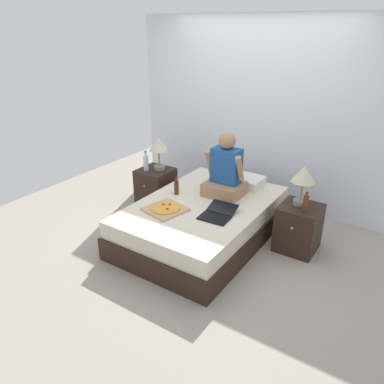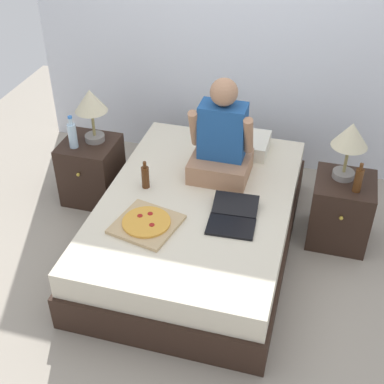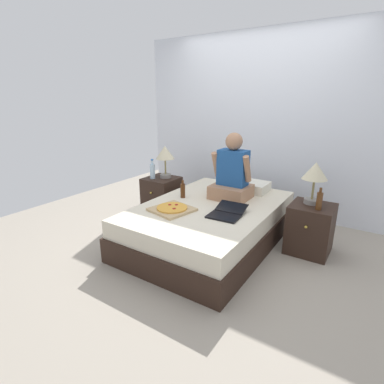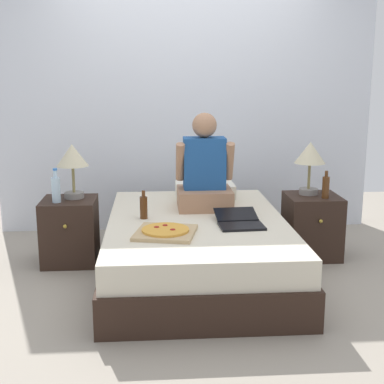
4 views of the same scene
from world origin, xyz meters
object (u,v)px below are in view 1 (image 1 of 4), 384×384
object	(u,v)px
laptop	(217,214)
bed	(203,221)
water_bottle	(146,163)
person_seated	(225,172)
beer_bottle_on_bed	(176,187)
nightstand_left	(156,187)
pizza_box	(165,209)
lamp_on_left_nightstand	(159,146)
nightstand_right	(298,228)
beer_bottle	(306,203)
lamp_on_right_nightstand	(304,177)

from	to	relation	value
laptop	bed	bearing A→B (deg)	147.70
water_bottle	laptop	distance (m)	1.50
person_seated	beer_bottle_on_bed	bearing A→B (deg)	-147.43
nightstand_left	beer_bottle_on_bed	bearing A→B (deg)	-29.91
water_bottle	person_seated	world-z (taller)	person_seated
bed	beer_bottle_on_bed	xyz separation A→B (m)	(-0.40, 0.03, 0.33)
person_seated	pizza_box	bearing A→B (deg)	-114.66
lamp_on_left_nightstand	water_bottle	bearing A→B (deg)	-130.60
bed	nightstand_left	world-z (taller)	nightstand_left
pizza_box	person_seated	bearing A→B (deg)	65.34
nightstand_right	pizza_box	size ratio (longest dim) A/B	1.13
beer_bottle	laptop	distance (m)	0.94
nightstand_left	lamp_on_right_nightstand	distance (m)	2.11
lamp_on_right_nightstand	beer_bottle	bearing A→B (deg)	-56.31
bed	nightstand_right	xyz separation A→B (m)	(1.03, 0.39, 0.04)
person_seated	pizza_box	world-z (taller)	person_seated
nightstand_left	nightstand_right	world-z (taller)	same
water_bottle	lamp_on_right_nightstand	bearing A→B (deg)	3.81
lamp_on_left_nightstand	pizza_box	bearing A→B (deg)	-48.50
bed	person_seated	distance (m)	0.64
lamp_on_right_nightstand	pizza_box	xyz separation A→B (m)	(-1.24, -0.83, -0.38)
lamp_on_left_nightstand	beer_bottle_on_bed	size ratio (longest dim) A/B	2.05
beer_bottle	person_seated	xyz separation A→B (m)	(-1.00, 0.06, 0.12)
nightstand_right	bed	bearing A→B (deg)	-159.08
bed	pizza_box	xyz separation A→B (m)	(-0.25, -0.39, 0.25)
bed	beer_bottle_on_bed	bearing A→B (deg)	175.10
water_bottle	beer_bottle	bearing A→B (deg)	-0.26
nightstand_left	nightstand_right	distance (m)	2.05
lamp_on_left_nightstand	lamp_on_right_nightstand	size ratio (longest dim) A/B	1.00
nightstand_right	person_seated	xyz separation A→B (m)	(-0.93, -0.04, 0.48)
water_bottle	lamp_on_right_nightstand	size ratio (longest dim) A/B	0.61
bed	water_bottle	size ratio (longest dim) A/B	7.42
nightstand_right	pizza_box	xyz separation A→B (m)	(-1.27, -0.78, 0.21)
bed	beer_bottle	size ratio (longest dim) A/B	8.91
lamp_on_left_nightstand	person_seated	world-z (taller)	person_seated
beer_bottle	laptop	size ratio (longest dim) A/B	0.53
pizza_box	beer_bottle_on_bed	xyz separation A→B (m)	(-0.16, 0.42, 0.07)
laptop	nightstand_left	bearing A→B (deg)	156.30
nightstand_right	person_seated	size ratio (longest dim) A/B	0.69
laptop	beer_bottle_on_bed	world-z (taller)	beer_bottle_on_bed
lamp_on_left_nightstand	beer_bottle	xyz separation A→B (m)	(2.08, -0.15, -0.23)
lamp_on_left_nightstand	beer_bottle	world-z (taller)	lamp_on_left_nightstand
person_seated	bed	bearing A→B (deg)	-104.62
nightstand_left	lamp_on_right_nightstand	world-z (taller)	lamp_on_right_nightstand
beer_bottle_on_bed	person_seated	bearing A→B (deg)	32.57
nightstand_right	lamp_on_right_nightstand	xyz separation A→B (m)	(-0.03, 0.05, 0.60)
nightstand_left	beer_bottle_on_bed	xyz separation A→B (m)	(0.62, -0.36, 0.28)
beer_bottle	lamp_on_right_nightstand	bearing A→B (deg)	123.69
laptop	nightstand_right	bearing A→B (deg)	38.78
bed	beer_bottle_on_bed	world-z (taller)	beer_bottle_on_bed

